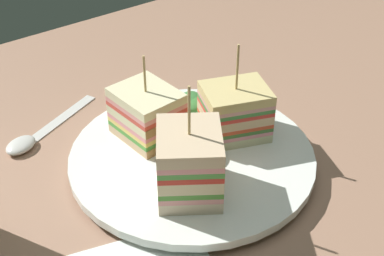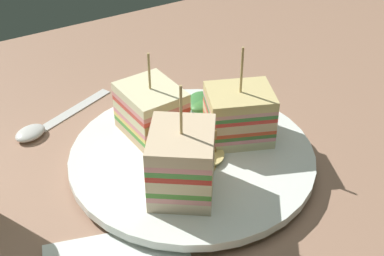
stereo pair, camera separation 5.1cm
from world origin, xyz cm
name	(u,v)px [view 2 (the right image)]	position (x,y,z in cm)	size (l,w,h in cm)	color
ground_plane	(192,172)	(0.00, 0.00, -0.90)	(112.62, 74.72, 1.80)	#9B725A
plate	(192,158)	(0.00, 0.00, 0.95)	(24.12, 24.12, 1.56)	white
sandwich_wedge_0	(241,117)	(-5.38, 0.46, 4.23)	(7.88, 7.15, 10.14)	beige
sandwich_wedge_1	(151,111)	(1.75, -5.11, 4.16)	(5.73, 6.82, 9.09)	#DDB387
sandwich_wedge_2	(182,162)	(3.46, 4.15, 4.67)	(8.17, 8.41, 10.91)	beige
chip_pile	(194,151)	(0.30, 0.89, 2.48)	(6.26, 7.52, 1.73)	#ECBE65
salad_garnish	(216,106)	(-6.05, -5.10, 2.16)	(6.91, 8.27, 1.41)	#4A973E
spoon	(43,126)	(10.91, -13.51, 0.40)	(12.98, 6.95, 1.00)	silver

